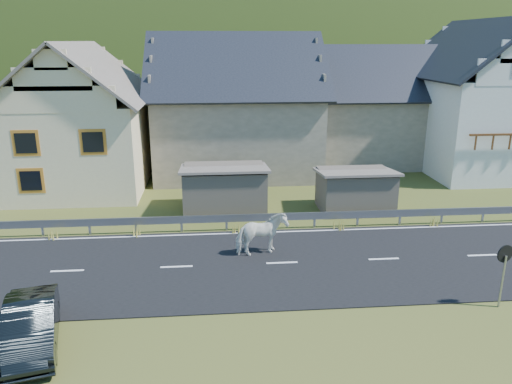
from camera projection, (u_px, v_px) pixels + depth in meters
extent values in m
plane|color=#324217|center=(282.00, 264.00, 19.08)|extent=(160.00, 160.00, 0.00)
cube|color=black|center=(282.00, 263.00, 19.07)|extent=(60.00, 7.00, 0.04)
cube|color=silver|center=(282.00, 263.00, 19.06)|extent=(60.00, 6.60, 0.01)
cube|color=#93969B|center=(271.00, 217.00, 22.41)|extent=(28.00, 0.08, 0.34)
cube|color=#93969B|center=(42.00, 229.00, 21.66)|extent=(0.10, 0.06, 0.70)
cube|color=#93969B|center=(90.00, 227.00, 21.83)|extent=(0.10, 0.06, 0.70)
cube|color=#93969B|center=(136.00, 226.00, 22.00)|extent=(0.10, 0.06, 0.70)
cube|color=#93969B|center=(182.00, 224.00, 22.17)|extent=(0.10, 0.06, 0.70)
cube|color=#93969B|center=(227.00, 223.00, 22.33)|extent=(0.10, 0.06, 0.70)
cube|color=#93969B|center=(271.00, 222.00, 22.50)|extent=(0.10, 0.06, 0.70)
cube|color=#93969B|center=(314.00, 220.00, 22.67)|extent=(0.10, 0.06, 0.70)
cube|color=#93969B|center=(357.00, 219.00, 22.84)|extent=(0.10, 0.06, 0.70)
cube|color=#93969B|center=(400.00, 218.00, 23.00)|extent=(0.10, 0.06, 0.70)
cube|color=#93969B|center=(442.00, 217.00, 23.17)|extent=(0.10, 0.06, 0.70)
cube|color=#93969B|center=(483.00, 215.00, 23.34)|extent=(0.10, 0.06, 0.70)
cube|color=brown|center=(225.00, 189.00, 24.78)|extent=(4.30, 3.30, 2.40)
cube|color=brown|center=(355.00, 191.00, 24.88)|extent=(3.80, 2.90, 2.20)
cube|color=beige|center=(84.00, 143.00, 28.95)|extent=(7.00, 9.00, 5.00)
cube|color=#C07322|center=(26.00, 143.00, 24.26)|extent=(1.30, 0.12, 1.30)
cube|color=#C07322|center=(93.00, 142.00, 24.53)|extent=(1.30, 0.12, 1.30)
cube|color=#C07322|center=(31.00, 181.00, 24.82)|extent=(1.30, 0.12, 1.30)
cube|color=gray|center=(48.00, 70.00, 29.03)|extent=(0.70, 0.70, 2.40)
cube|color=gray|center=(236.00, 131.00, 32.56)|extent=(10.00, 9.00, 5.00)
cube|color=gray|center=(375.00, 127.00, 35.36)|extent=(9.00, 8.00, 4.60)
cube|color=silver|center=(479.00, 123.00, 32.80)|extent=(8.00, 10.00, 6.00)
ellipsoid|color=#1D3211|center=(231.00, 115.00, 196.87)|extent=(440.00, 280.00, 260.00)
imported|color=white|center=(261.00, 234.00, 19.61)|extent=(1.46, 2.18, 1.69)
imported|color=black|center=(31.00, 326.00, 13.78)|extent=(2.25, 4.06, 1.27)
cylinder|color=#93969B|center=(502.00, 282.00, 15.74)|extent=(0.07, 0.07, 1.77)
cylinder|color=black|center=(505.00, 254.00, 15.53)|extent=(0.58, 0.18, 0.59)
cylinder|color=white|center=(505.00, 253.00, 15.57)|extent=(0.49, 0.14, 0.50)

